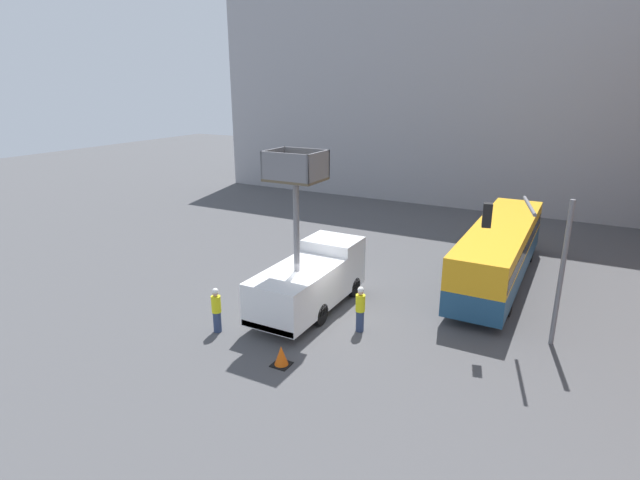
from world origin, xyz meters
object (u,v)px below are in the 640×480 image
object	(u,v)px
city_bus	(500,248)
road_worker_directing	(360,309)
traffic_light_pole	(534,247)
utility_truck	(311,277)
traffic_cone_near_truck	(281,356)
road_worker_near_truck	(217,310)

from	to	relation	value
city_bus	road_worker_directing	xyz separation A→B (m)	(-3.88, -8.14, -0.77)
traffic_light_pole	road_worker_directing	distance (m)	6.89
utility_truck	road_worker_directing	bearing A→B (deg)	-17.50
city_bus	traffic_light_pole	world-z (taller)	traffic_light_pole
utility_truck	city_bus	bearing A→B (deg)	47.66
traffic_cone_near_truck	utility_truck	bearing A→B (deg)	106.76
road_worker_near_truck	road_worker_directing	xyz separation A→B (m)	(4.99, 2.76, 0.02)
utility_truck	city_bus	world-z (taller)	utility_truck
road_worker_near_truck	traffic_cone_near_truck	size ratio (longest dim) A/B	2.54
traffic_light_pole	traffic_cone_near_truck	distance (m)	9.97
city_bus	road_worker_near_truck	distance (m)	14.08
road_worker_directing	traffic_cone_near_truck	size ratio (longest dim) A/B	2.59
traffic_light_pole	road_worker_near_truck	distance (m)	12.29
utility_truck	road_worker_near_truck	xyz separation A→B (m)	(-2.24, -3.62, -0.57)
city_bus	road_worker_directing	world-z (taller)	city_bus
road_worker_near_truck	road_worker_directing	world-z (taller)	road_worker_directing
road_worker_near_truck	road_worker_directing	distance (m)	5.70
road_worker_near_truck	city_bus	bearing A→B (deg)	88.47
road_worker_directing	traffic_cone_near_truck	world-z (taller)	road_worker_directing
road_worker_directing	city_bus	bearing A→B (deg)	100.64
utility_truck	road_worker_near_truck	bearing A→B (deg)	-121.72
road_worker_near_truck	road_worker_directing	bearing A→B (deg)	66.52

